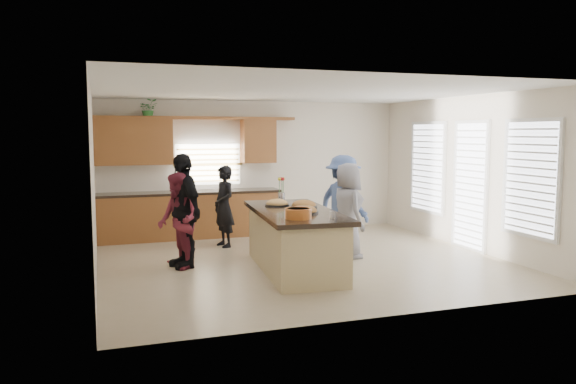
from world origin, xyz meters
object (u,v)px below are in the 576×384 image
object	(u,v)px
woman_left_back	(224,206)
woman_left_mid	(178,221)
salad_bowl	(298,213)
woman_right_back	(343,202)
woman_right_front	(348,211)
woman_left_front	(183,211)
island	(295,242)

from	to	relation	value
woman_left_back	woman_left_mid	bearing A→B (deg)	-50.02
salad_bowl	woman_left_back	world-z (taller)	woman_left_back
woman_left_mid	salad_bowl	bearing A→B (deg)	31.18
woman_right_back	woman_right_front	xyz separation A→B (m)	(-0.23, -0.71, -0.05)
woman_left_front	island	bearing A→B (deg)	49.11
woman_right_back	woman_right_front	distance (m)	0.75
woman_left_front	woman_right_back	distance (m)	3.02
woman_left_front	woman_right_front	xyz separation A→B (m)	(2.75, -0.22, -0.09)
woman_left_front	woman_right_front	size ratio (longest dim) A/B	1.12
woman_right_back	island	bearing A→B (deg)	108.76
island	woman_left_back	bearing A→B (deg)	111.68
woman_left_back	woman_left_mid	distance (m)	1.81
woman_left_front	woman_right_back	size ratio (longest dim) A/B	1.05
salad_bowl	island	bearing A→B (deg)	73.70
woman_right_front	woman_right_back	bearing A→B (deg)	-19.82
island	woman_left_front	size ratio (longest dim) A/B	1.54
woman_left_front	salad_bowl	bearing A→B (deg)	24.47
woman_left_back	woman_right_front	world-z (taller)	woman_right_front
woman_left_back	woman_right_back	bearing A→B (deg)	52.03
island	salad_bowl	size ratio (longest dim) A/B	7.54
island	woman_right_back	bearing A→B (deg)	47.49
woman_left_back	woman_right_front	distance (m)	2.40
salad_bowl	woman_left_mid	world-z (taller)	woman_left_mid
island	woman_left_front	world-z (taller)	woman_left_front
salad_bowl	woman_left_mid	bearing A→B (deg)	132.95
woman_left_front	woman_right_front	bearing A→B (deg)	70.65
island	woman_right_front	bearing A→B (deg)	31.03
island	salad_bowl	world-z (taller)	salad_bowl
island	woman_left_back	size ratio (longest dim) A/B	1.83
woman_left_mid	woman_right_front	size ratio (longest dim) A/B	0.94
woman_left_back	woman_right_front	bearing A→B (deg)	34.06
woman_right_back	woman_left_mid	bearing A→B (deg)	77.05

